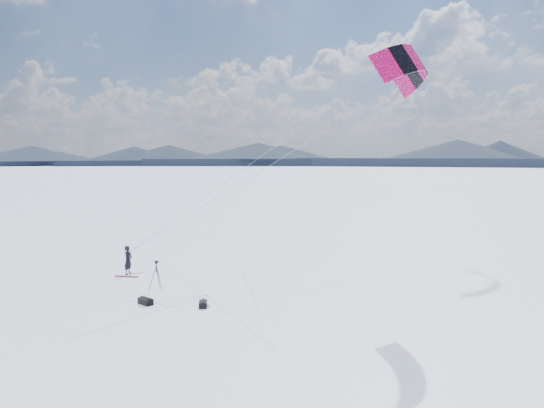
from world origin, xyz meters
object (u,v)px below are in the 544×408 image
Objects in this scene: snowboard at (126,276)px; snowkiter at (129,274)px; tripod at (157,271)px; gear_bag_a at (145,301)px; gear_bag_b at (203,304)px.

snowkiter is at bearing 105.10° from snowboard.
tripod is 1.81× the size of gear_bag_a.
gear_bag_b is at bearing -39.11° from snowboard.
gear_bag_a is at bearing -104.19° from gear_bag_b.
snowboard is at bearing 154.89° from gear_bag_a.
snowkiter is 2.05× the size of gear_bag_a.
tripod reaches higher than snowboard.
gear_bag_a is (5.35, -3.77, 0.15)m from snowkiter.
snowkiter is 2.14× the size of gear_bag_b.
gear_bag_a is 2.69m from gear_bag_b.
snowkiter is at bearing 163.79° from tripod.
snowkiter is 8.24m from gear_bag_b.
gear_bag_a is at bearing -49.58° from tripod.
tripod is at bearing -129.21° from snowkiter.
gear_bag_a is 1.04× the size of gear_bag_b.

